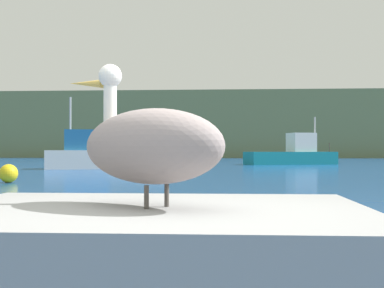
{
  "coord_description": "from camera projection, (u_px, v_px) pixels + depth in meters",
  "views": [
    {
      "loc": [
        0.29,
        -3.01,
        1.13
      ],
      "look_at": [
        -1.07,
        18.05,
        1.36
      ],
      "focal_mm": 49.53,
      "sensor_mm": 36.0,
      "label": 1
    }
  ],
  "objects": [
    {
      "name": "pier_dock",
      "position": [
        150.0,
        268.0,
        3.34
      ],
      "size": [
        2.76,
        2.11,
        0.77
      ],
      "primitive_type": "cube",
      "color": "#989898",
      "rests_on": "ground"
    },
    {
      "name": "mooring_buoy",
      "position": [
        9.0,
        173.0,
        18.05
      ],
      "size": [
        0.64,
        0.64,
        0.64
      ],
      "primitive_type": "sphere",
      "color": "yellow",
      "rests_on": "ground"
    },
    {
      "name": "hillside_backdrop",
      "position": [
        224.0,
        127.0,
        80.63
      ],
      "size": [
        140.0,
        17.76,
        9.33
      ],
      "primitive_type": "cube",
      "color": "#6B7A51",
      "rests_on": "ground"
    },
    {
      "name": "fishing_boat_white",
      "position": [
        102.0,
        155.0,
        31.51
      ],
      "size": [
        7.4,
        4.11,
        4.24
      ],
      "rotation": [
        0.0,
        0.0,
        3.42
      ],
      "color": "white",
      "rests_on": "ground"
    },
    {
      "name": "pelican",
      "position": [
        149.0,
        144.0,
        3.36
      ],
      "size": [
        1.31,
        1.11,
        0.95
      ],
      "rotation": [
        0.0,
        0.0,
        2.48
      ],
      "color": "gray",
      "rests_on": "pier_dock"
    },
    {
      "name": "fishing_boat_teal",
      "position": [
        293.0,
        155.0,
        40.42
      ],
      "size": [
        7.24,
        4.31,
        3.67
      ],
      "rotation": [
        0.0,
        0.0,
        0.33
      ],
      "color": "teal",
      "rests_on": "ground"
    }
  ]
}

